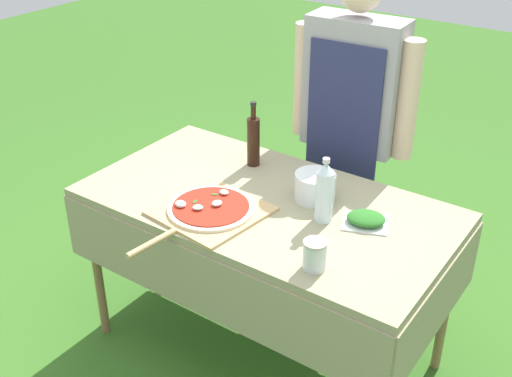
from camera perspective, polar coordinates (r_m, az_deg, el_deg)
ground_plane at (r=3.03m, az=0.81°, el=-13.96°), size 12.00×12.00×0.00m
prep_table at (r=2.60m, az=0.92°, el=-2.60°), size 1.50×0.81×0.78m
person_cook at (r=2.97m, az=8.48°, el=6.38°), size 0.60×0.22×1.59m
pizza_on_peel at (r=2.48m, az=-4.22°, el=-1.92°), size 0.42×0.62×0.05m
oil_bottle at (r=2.79m, az=-0.23°, el=4.31°), size 0.06×0.06×0.30m
water_bottle at (r=2.39m, az=6.10°, el=-0.28°), size 0.07×0.07×0.26m
herb_container at (r=2.44m, az=9.75°, el=-2.70°), size 0.21×0.19×0.04m
mixing_tub at (r=2.56m, az=5.27°, el=0.17°), size 0.17×0.17×0.11m
sauce_jar at (r=2.17m, az=5.23°, el=-6.05°), size 0.08×0.08×0.11m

